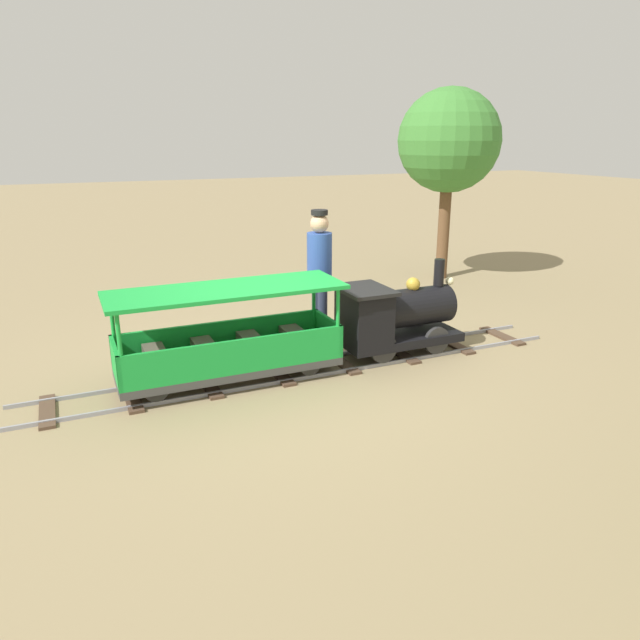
{
  "coord_description": "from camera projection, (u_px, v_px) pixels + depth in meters",
  "views": [
    {
      "loc": [
        5.53,
        -2.09,
        2.44
      ],
      "look_at": [
        0.0,
        0.37,
        0.55
      ],
      "focal_mm": 33.03,
      "sensor_mm": 36.0,
      "label": 1
    }
  ],
  "objects": [
    {
      "name": "oak_tree_near",
      "position": [
        449.0,
        142.0,
        9.94
      ],
      "size": [
        1.73,
        1.73,
        3.24
      ],
      "color": "brown",
      "rests_on": "ground_plane"
    },
    {
      "name": "locomotive",
      "position": [
        394.0,
        316.0,
        6.72
      ],
      "size": [
        0.68,
        1.44,
        1.05
      ],
      "color": "black",
      "rests_on": "ground_plane"
    },
    {
      "name": "ground_plane",
      "position": [
        289.0,
        373.0,
        6.36
      ],
      "size": [
        60.0,
        60.0,
        0.0
      ],
      "primitive_type": "plane",
      "color": "#8C7A56"
    },
    {
      "name": "passenger_car",
      "position": [
        229.0,
        344.0,
        5.98
      ],
      "size": [
        0.78,
        2.35,
        0.97
      ],
      "color": "#3F3F3F",
      "rests_on": "ground_plane"
    },
    {
      "name": "conductor_person",
      "position": [
        319.0,
        265.0,
        7.08
      ],
      "size": [
        0.3,
        0.3,
        1.62
      ],
      "color": "#282D47",
      "rests_on": "ground_plane"
    },
    {
      "name": "track",
      "position": [
        311.0,
        368.0,
        6.45
      ],
      "size": [
        0.72,
        6.05,
        0.04
      ],
      "color": "gray",
      "rests_on": "ground_plane"
    }
  ]
}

